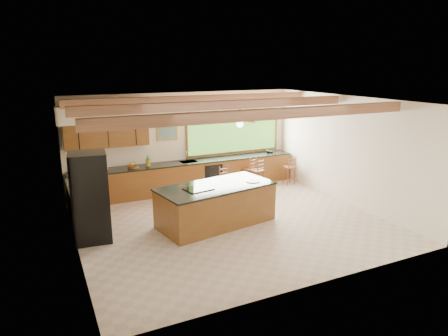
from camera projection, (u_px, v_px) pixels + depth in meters
name	position (u px, v px, depth m)	size (l,w,h in m)	color
ground	(230.00, 222.00, 9.93)	(7.20, 7.20, 0.00)	#C2B1A0
room_shell	(213.00, 131.00, 9.88)	(7.27, 6.54, 3.02)	#EFE6CE
counter_run	(167.00, 182.00, 11.68)	(7.12, 3.10, 1.26)	brown
island	(216.00, 205.00, 9.74)	(2.99, 1.79, 1.00)	brown
refrigerator	(90.00, 197.00, 8.69)	(0.85, 0.83, 2.00)	black
bar_stool_a	(222.00, 179.00, 11.56)	(0.37, 0.37, 1.00)	brown
bar_stool_b	(250.00, 169.00, 12.66)	(0.45, 0.45, 0.98)	brown
bar_stool_c	(290.00, 168.00, 12.94)	(0.34, 0.34, 0.96)	brown
bar_stool_d	(258.00, 171.00, 12.37)	(0.45, 0.45, 1.03)	brown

